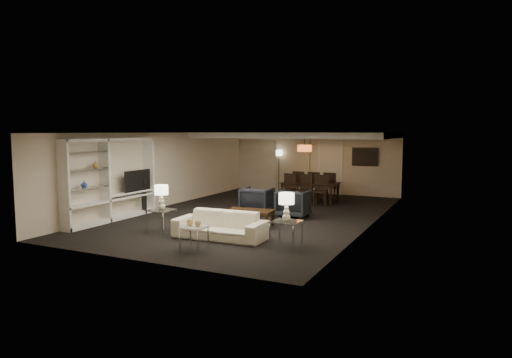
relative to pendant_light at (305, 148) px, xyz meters
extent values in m
plane|color=black|center=(-0.30, -3.50, -1.92)|extent=(11.00, 11.00, 0.00)
cube|color=silver|center=(-0.30, -3.50, 0.58)|extent=(7.00, 11.00, 0.02)
cube|color=beige|center=(-0.30, 2.00, -0.67)|extent=(7.00, 0.02, 2.50)
cube|color=beige|center=(-0.30, -9.00, -0.67)|extent=(7.00, 0.02, 2.50)
cube|color=beige|center=(-3.80, -3.50, -0.67)|extent=(0.02, 11.00, 2.50)
cube|color=beige|center=(3.20, -3.50, -0.67)|extent=(0.02, 11.00, 2.50)
cube|color=silver|center=(-0.30, 0.00, 0.48)|extent=(7.00, 4.00, 0.20)
cube|color=beige|center=(-1.20, 1.92, -0.72)|extent=(1.50, 0.12, 2.40)
cube|color=silver|center=(0.40, 1.97, -0.87)|extent=(0.90, 0.05, 2.10)
cube|color=#142D38|center=(1.80, 1.96, -0.37)|extent=(0.95, 0.04, 0.65)
cylinder|color=#D8591E|center=(0.00, 0.00, 0.00)|extent=(0.52, 0.52, 0.24)
imported|color=beige|center=(0.27, -6.67, -1.60)|extent=(2.24, 0.94, 0.65)
imported|color=black|center=(-0.33, -3.37, -1.51)|extent=(0.94, 0.97, 0.82)
imported|color=black|center=(0.87, -3.37, -1.51)|extent=(0.91, 0.93, 0.82)
sphere|color=#D6C171|center=(0.17, -7.77, -1.33)|extent=(0.16, 0.16, 0.16)
sphere|color=tan|center=(0.37, -7.77, -1.34)|extent=(0.14, 0.14, 0.14)
imported|color=black|center=(-3.58, -5.15, -0.85)|extent=(1.10, 0.14, 0.63)
imported|color=#2649A7|center=(-3.61, -7.10, -0.77)|extent=(0.18, 0.18, 0.18)
imported|color=#AB8239|center=(-3.61, -6.68, -0.27)|extent=(0.17, 0.17, 0.18)
cube|color=black|center=(-3.50, -4.84, -1.39)|extent=(0.14, 0.14, 1.07)
imported|color=black|center=(0.35, -0.38, -1.57)|extent=(2.01, 1.13, 0.71)
camera|label=1|loc=(5.67, -15.90, 0.63)|focal=32.00mm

